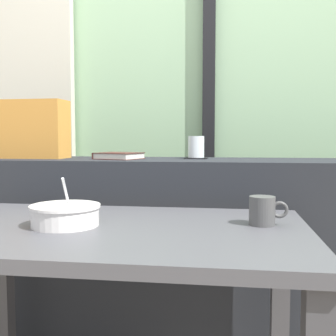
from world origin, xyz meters
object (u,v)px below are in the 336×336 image
(closed_book, at_px, (119,156))
(throw_pillow, at_px, (31,129))
(coaster_square, at_px, (196,158))
(ceramic_mug, at_px, (263,211))
(juice_glass, at_px, (196,148))
(soup_bowl, at_px, (65,215))
(breakfast_table, at_px, (112,263))

(closed_book, height_order, throw_pillow, throw_pillow)
(coaster_square, xyz_separation_m, ceramic_mug, (0.24, -0.61, -0.12))
(juice_glass, xyz_separation_m, soup_bowl, (-0.33, -0.70, -0.18))
(breakfast_table, distance_m, ceramic_mug, 0.47)
(throw_pillow, bearing_deg, ceramic_mug, -29.16)
(closed_book, distance_m, throw_pillow, 0.43)
(coaster_square, bearing_deg, throw_pillow, -175.38)
(breakfast_table, xyz_separation_m, juice_glass, (0.19, 0.69, 0.32))
(juice_glass, distance_m, closed_book, 0.34)
(breakfast_table, relative_size, soup_bowl, 5.56)
(closed_book, bearing_deg, soup_bowl, -89.69)
(closed_book, xyz_separation_m, soup_bowl, (0.00, -0.62, -0.15))
(juice_glass, height_order, soup_bowl, juice_glass)
(closed_book, relative_size, ceramic_mug, 1.93)
(closed_book, relative_size, throw_pillow, 0.68)
(ceramic_mug, bearing_deg, juice_glass, 111.68)
(breakfast_table, xyz_separation_m, closed_book, (-0.14, 0.61, 0.28))
(breakfast_table, height_order, ceramic_mug, ceramic_mug)
(closed_book, bearing_deg, ceramic_mug, -42.63)
(closed_book, bearing_deg, breakfast_table, -77.08)
(coaster_square, xyz_separation_m, juice_glass, (-0.00, 0.00, 0.04))
(juice_glass, height_order, ceramic_mug, juice_glass)
(ceramic_mug, bearing_deg, closed_book, 137.37)
(closed_book, bearing_deg, coaster_square, 13.56)
(breakfast_table, bearing_deg, throw_pillow, 131.11)
(breakfast_table, bearing_deg, closed_book, 102.92)
(throw_pillow, height_order, ceramic_mug, throw_pillow)
(soup_bowl, bearing_deg, ceramic_mug, 9.27)
(juice_glass, bearing_deg, coaster_square, 0.00)
(soup_bowl, bearing_deg, coaster_square, 64.90)
(coaster_square, bearing_deg, juice_glass, 180.00)
(coaster_square, bearing_deg, breakfast_table, -105.61)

